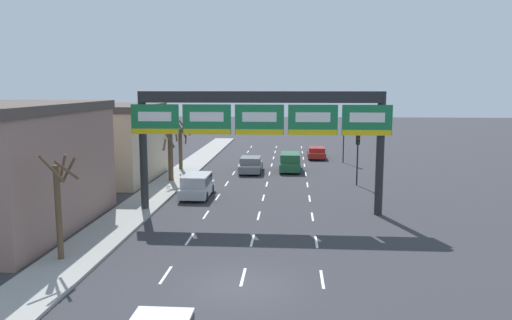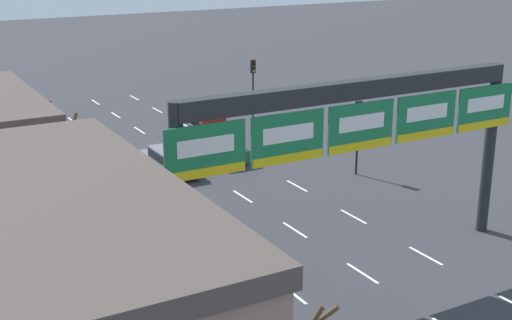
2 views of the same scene
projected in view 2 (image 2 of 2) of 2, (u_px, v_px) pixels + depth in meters
lane_dashes at (326, 250)px, 30.32m from camera, size 6.72×67.00×0.01m
sign_gantry at (357, 123)px, 27.10m from camera, size 15.99×0.70×7.62m
car_red at (202, 113)px, 51.04m from camera, size 1.89×4.27×1.25m
suv_silver at (199, 232)px, 29.86m from camera, size 1.98×4.35×1.64m
car_grey at (170, 160)px, 40.00m from camera, size 1.99×4.57×1.47m
suv_green at (218, 143)px, 42.63m from camera, size 1.96×4.71×1.69m
traffic_light_near_gantry at (253, 79)px, 49.08m from camera, size 0.30×0.35×4.69m
traffic_light_mid_block at (358, 122)px, 39.07m from camera, size 0.30×0.35×4.21m
tree_bare_second at (83, 170)px, 32.25m from camera, size 1.31×1.46×5.05m
tree_bare_third at (44, 142)px, 36.91m from camera, size 1.66×1.74×4.70m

